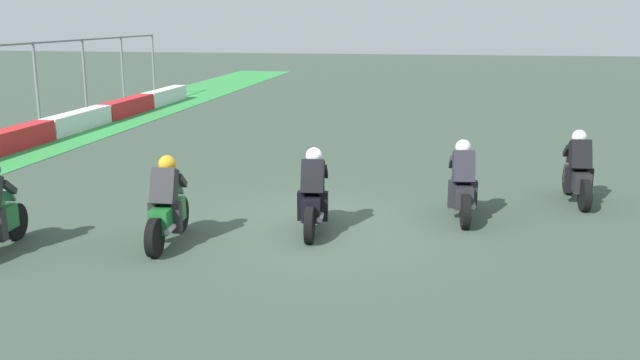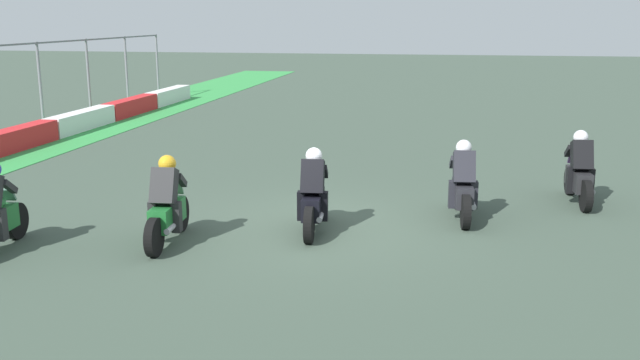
% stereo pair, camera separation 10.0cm
% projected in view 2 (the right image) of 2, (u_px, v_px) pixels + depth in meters
% --- Properties ---
extents(ground_plane, '(120.00, 120.00, 0.00)m').
position_uv_depth(ground_plane, '(320.00, 227.00, 12.95)').
color(ground_plane, '#3C4C3F').
extents(rider_lane_a, '(2.04, 0.55, 1.51)m').
position_uv_depth(rider_lane_a, '(579.00, 174.00, 14.47)').
color(rider_lane_a, black).
rests_on(rider_lane_a, ground_plane).
extents(rider_lane_b, '(2.04, 0.56, 1.51)m').
position_uv_depth(rider_lane_b, '(463.00, 187.00, 13.36)').
color(rider_lane_b, black).
rests_on(rider_lane_b, ground_plane).
extents(rider_lane_c, '(2.04, 0.56, 1.51)m').
position_uv_depth(rider_lane_c, '(313.00, 197.00, 12.57)').
color(rider_lane_c, black).
rests_on(rider_lane_c, ground_plane).
extents(rider_lane_d, '(2.04, 0.55, 1.51)m').
position_uv_depth(rider_lane_d, '(167.00, 208.00, 11.90)').
color(rider_lane_d, black).
rests_on(rider_lane_d, ground_plane).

